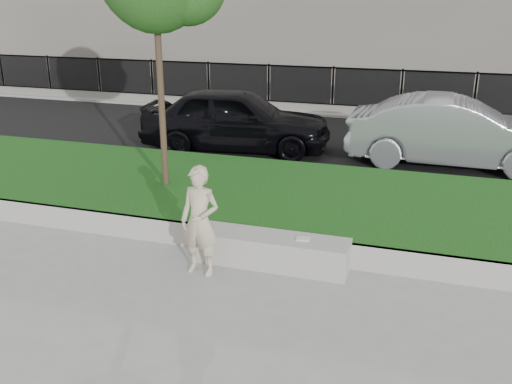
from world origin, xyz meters
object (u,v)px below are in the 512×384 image
(man, at_px, (200,221))
(car_dark, at_px, (236,119))
(stone_bench, at_px, (272,250))
(book, at_px, (303,239))
(car_silver, at_px, (455,132))

(man, distance_m, car_dark, 6.71)
(stone_bench, height_order, book, book)
(book, xyz_separation_m, car_silver, (2.12, 6.15, 0.36))
(car_dark, bearing_deg, car_silver, -94.32)
(man, height_order, book, man)
(stone_bench, relative_size, car_dark, 0.48)
(book, relative_size, car_dark, 0.04)
(book, bearing_deg, stone_bench, 174.05)
(stone_bench, distance_m, book, 0.53)
(stone_bench, height_order, car_silver, car_silver)
(book, bearing_deg, man, -165.54)
(man, bearing_deg, car_dark, 110.75)
(stone_bench, xyz_separation_m, man, (-0.92, -0.55, 0.57))
(book, distance_m, car_silver, 6.51)
(man, height_order, car_silver, car_silver)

